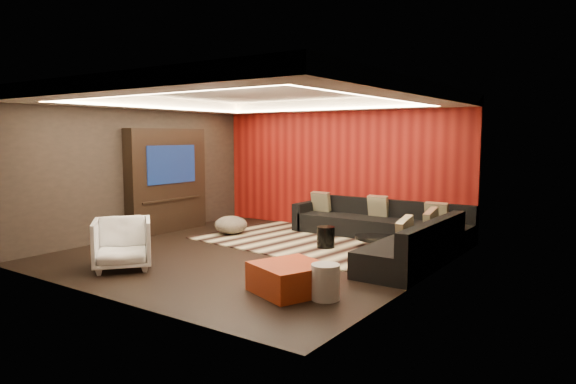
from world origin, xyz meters
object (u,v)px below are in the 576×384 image
Objects in this scene: coffee_table at (386,243)px; white_side_table at (325,282)px; drum_stool at (326,237)px; armchair at (122,244)px; orange_ottoman at (290,278)px; sectional_sofa at (391,233)px.

coffee_table is 3.10m from white_side_table.
armchair is (-1.85, -3.03, 0.18)m from drum_stool.
orange_ottoman is at bearing -179.08° from white_side_table.
drum_stool is at bearing 8.23° from armchair.
drum_stool is at bearing 120.57° from white_side_table.
sectional_sofa is at bearing 3.54° from armchair.
armchair is at bearing -126.10° from sectional_sofa.
drum_stool reaches higher than coffee_table.
drum_stool reaches higher than orange_ottoman.
orange_ottoman is at bearing -40.56° from armchair.
orange_ottoman is 0.24× the size of sectional_sofa.
sectional_sofa reaches higher than drum_stool.
armchair is (-2.80, -3.54, 0.27)m from coffee_table.
sectional_sofa reaches higher than white_side_table.
white_side_table is 3.36m from sectional_sofa.
sectional_sofa is at bearing 90.60° from orange_ottoman.
drum_stool is 0.44× the size of armchair.
orange_ottoman is (0.96, -2.54, -0.02)m from drum_stool.
drum_stool is 0.44× the size of orange_ottoman.
coffee_table is at bearing -85.78° from sectional_sofa.
drum_stool is (-0.95, -0.51, 0.09)m from coffee_table.
coffee_table is at bearing 28.45° from drum_stool.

